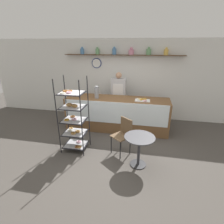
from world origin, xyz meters
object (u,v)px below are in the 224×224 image
(cafe_chair, at_px, (123,132))
(donut_tray_counter, at_px, (142,100))
(person_worker, at_px, (118,96))
(pastry_rack, at_px, (74,119))
(coffee_carafe, at_px, (97,92))
(cafe_table, at_px, (139,144))

(cafe_chair, xyz_separation_m, donut_tray_counter, (0.36, 1.19, 0.47))
(person_worker, bearing_deg, pastry_rack, -112.29)
(cafe_chair, distance_m, donut_tray_counter, 1.33)
(coffee_carafe, bearing_deg, cafe_table, -48.99)
(cafe_chair, height_order, coffee_carafe, coffee_carafe)
(pastry_rack, distance_m, cafe_table, 1.67)
(coffee_carafe, height_order, donut_tray_counter, coffee_carafe)
(coffee_carafe, bearing_deg, pastry_rack, -100.35)
(pastry_rack, height_order, coffee_carafe, pastry_rack)
(pastry_rack, xyz_separation_m, person_worker, (0.78, 1.91, 0.08))
(person_worker, relative_size, coffee_carafe, 4.49)
(person_worker, xyz_separation_m, cafe_table, (0.82, -2.24, -0.39))
(pastry_rack, bearing_deg, cafe_chair, 4.17)
(cafe_table, distance_m, coffee_carafe, 2.20)
(person_worker, xyz_separation_m, donut_tray_counter, (0.78, -0.63, 0.10))
(cafe_chair, bearing_deg, coffee_carafe, 168.57)
(pastry_rack, relative_size, cafe_chair, 2.06)
(coffee_carafe, bearing_deg, donut_tray_counter, 1.29)
(cafe_table, bearing_deg, person_worker, 110.16)
(coffee_carafe, distance_m, donut_tray_counter, 1.35)
(donut_tray_counter, bearing_deg, cafe_chair, -106.70)
(person_worker, bearing_deg, coffee_carafe, -130.05)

